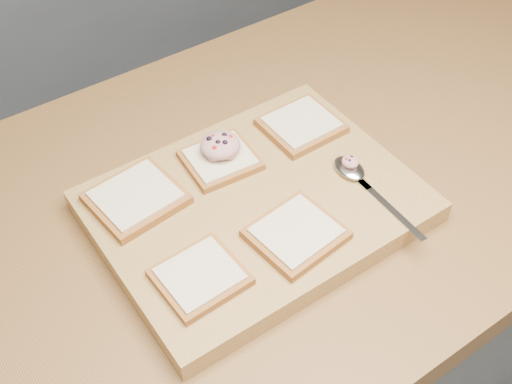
{
  "coord_description": "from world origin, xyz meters",
  "views": [
    {
      "loc": [
        -0.51,
        -0.6,
        1.66
      ],
      "look_at": [
        -0.14,
        -0.05,
        0.95
      ],
      "focal_mm": 45.0,
      "sensor_mm": 36.0,
      "label": 1
    }
  ],
  "objects_px": {
    "tuna_salad_dollop": "(220,145)",
    "spoon": "(355,174)",
    "bread_far_center": "(220,159)",
    "cutting_board": "(256,206)"
  },
  "relations": [
    {
      "from": "tuna_salad_dollop",
      "to": "spoon",
      "type": "distance_m",
      "value": 0.22
    },
    {
      "from": "bread_far_center",
      "to": "spoon",
      "type": "distance_m",
      "value": 0.22
    },
    {
      "from": "tuna_salad_dollop",
      "to": "spoon",
      "type": "bearing_deg",
      "value": -45.41
    },
    {
      "from": "cutting_board",
      "to": "spoon",
      "type": "bearing_deg",
      "value": -18.4
    },
    {
      "from": "tuna_salad_dollop",
      "to": "spoon",
      "type": "xyz_separation_m",
      "value": [
        0.15,
        -0.15,
        -0.02
      ]
    },
    {
      "from": "cutting_board",
      "to": "bread_far_center",
      "type": "height_order",
      "value": "bread_far_center"
    },
    {
      "from": "cutting_board",
      "to": "bread_far_center",
      "type": "relative_size",
      "value": 4.03
    },
    {
      "from": "cutting_board",
      "to": "tuna_salad_dollop",
      "type": "height_order",
      "value": "tuna_salad_dollop"
    },
    {
      "from": "tuna_salad_dollop",
      "to": "bread_far_center",
      "type": "bearing_deg",
      "value": -129.5
    },
    {
      "from": "bread_far_center",
      "to": "tuna_salad_dollop",
      "type": "relative_size",
      "value": 1.81
    }
  ]
}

